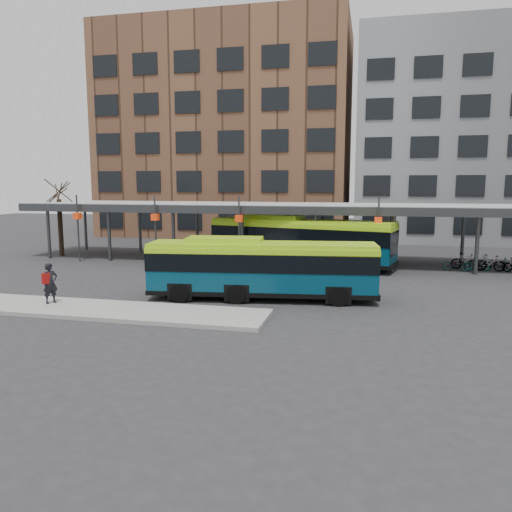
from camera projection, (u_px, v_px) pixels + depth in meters
The scene contains 10 objects.
ground at pixel (248, 303), 23.56m from camera, with size 120.00×120.00×0.00m, color #28282B.
boarding_island at pixel (110, 310), 21.87m from camera, with size 14.00×3.00×0.18m, color gray.
canopy at pixel (290, 208), 35.42m from camera, with size 40.00×6.53×4.80m.
tree at pixel (60, 225), 38.76m from camera, with size 1.64×1.64×5.60m.
building_brick at pixel (229, 134), 55.04m from camera, with size 26.00×14.00×22.00m, color brown.
building_grey at pixel (481, 139), 49.45m from camera, with size 24.00×14.00×20.00m, color slate.
bus_front at pixel (261, 267), 24.22m from camera, with size 11.18×3.69×3.02m.
bus_rear at pixel (300, 240), 34.01m from camera, with size 12.88×5.54×3.47m.
pedestrian at pixel (50, 283), 22.71m from camera, with size 0.73×0.81×1.86m.
bike_rack at pixel (494, 264), 32.11m from camera, with size 6.84×1.60×1.08m.
Camera 1 is at (5.49, -22.33, 5.62)m, focal length 35.00 mm.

